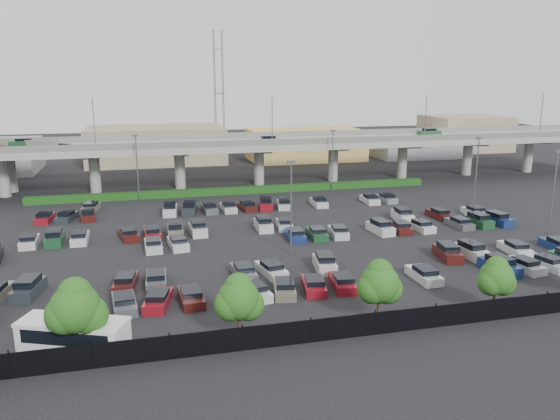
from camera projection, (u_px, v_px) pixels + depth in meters
name	position (u px, v px, depth m)	size (l,w,h in m)	color
ground	(274.00, 234.00, 66.96)	(280.00, 280.00, 0.00)	black
overpass	(230.00, 147.00, 95.42)	(150.00, 13.00, 15.80)	gray
hedge	(238.00, 190.00, 90.39)	(66.00, 1.60, 1.10)	#164213
fence	(361.00, 325.00, 40.36)	(70.00, 0.10, 2.00)	black
tree_row	(364.00, 284.00, 41.31)	(65.07, 3.66, 5.94)	#332316
shuttle_bus	(74.00, 335.00, 37.93)	(7.93, 5.34, 2.42)	silver
parked_cars	(273.00, 238.00, 63.39)	(62.99, 41.68, 1.67)	#272E33
light_poles	(237.00, 183.00, 66.39)	(66.90, 48.38, 10.30)	#54545A
distant_buildings	(263.00, 144.00, 127.26)	(138.00, 24.00, 9.00)	slate
comm_tower	(219.00, 91.00, 133.95)	(2.40, 2.40, 30.00)	#54545A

